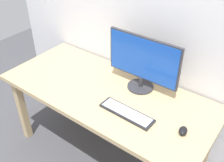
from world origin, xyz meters
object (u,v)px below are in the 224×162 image
(desk, at_px, (106,99))
(monitor, at_px, (143,62))
(mouse, at_px, (183,131))
(keyboard_primary, at_px, (127,113))

(desk, distance_m, monitor, 0.44)
(desk, xyz_separation_m, monitor, (0.20, 0.21, 0.33))
(desk, height_order, monitor, monitor)
(monitor, distance_m, mouse, 0.61)
(keyboard_primary, relative_size, mouse, 5.02)
(desk, relative_size, monitor, 2.89)
(monitor, xyz_separation_m, mouse, (0.50, -0.28, -0.22))
(desk, bearing_deg, mouse, -5.18)
(monitor, relative_size, mouse, 7.30)
(desk, height_order, mouse, mouse)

